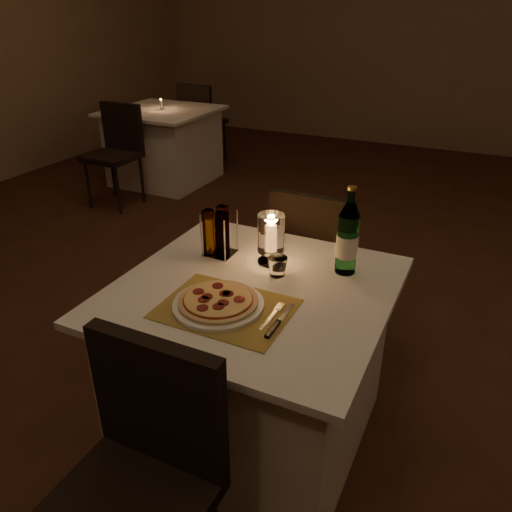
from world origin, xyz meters
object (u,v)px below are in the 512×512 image
at_px(plate, 218,304).
at_px(tumbler, 277,266).
at_px(pizza, 218,300).
at_px(water_bottle, 348,239).
at_px(hurricane_candle, 271,235).
at_px(chair_far, 315,255).
at_px(main_table, 254,364).
at_px(chair_near, 141,464).
at_px(neighbor_table_left, 165,146).

xyz_separation_m(plate, tumbler, (0.09, 0.30, 0.03)).
xyz_separation_m(pizza, water_bottle, (0.32, 0.44, 0.11)).
bearing_deg(hurricane_candle, plate, -93.90).
xyz_separation_m(chair_far, plate, (-0.05, -0.89, 0.20)).
bearing_deg(main_table, hurricane_candle, 96.48).
xyz_separation_m(chair_near, tumbler, (0.04, 0.83, 0.23)).
relative_size(pizza, neighbor_table_left, 0.28).
bearing_deg(chair_near, hurricane_candle, 91.47).
distance_m(main_table, hurricane_candle, 0.53).
xyz_separation_m(chair_near, plate, (-0.05, 0.53, 0.20)).
height_order(pizza, tumbler, tumbler).
relative_size(water_bottle, hurricane_candle, 1.68).
bearing_deg(main_table, chair_near, -90.00).
xyz_separation_m(main_table, water_bottle, (0.27, 0.26, 0.51)).
distance_m(chair_near, neighbor_table_left, 4.19).
height_order(plate, water_bottle, water_bottle).
relative_size(plate, hurricane_candle, 1.53).
height_order(main_table, hurricane_candle, hurricane_candle).
distance_m(water_bottle, neighbor_table_left, 3.65).
height_order(chair_far, pizza, chair_far).
distance_m(chair_far, neighbor_table_left, 3.12).
height_order(chair_near, plate, chair_near).
bearing_deg(neighbor_table_left, pizza, -51.76).
height_order(water_bottle, neighbor_table_left, water_bottle).
relative_size(main_table, water_bottle, 2.84).
relative_size(pizza, water_bottle, 0.79).
bearing_deg(plate, hurricane_candle, 86.10).
bearing_deg(chair_far, hurricane_candle, -92.67).
relative_size(plate, neighbor_table_left, 0.32).
bearing_deg(neighbor_table_left, hurricane_candle, -47.42).
bearing_deg(tumbler, pizza, -107.56).
bearing_deg(chair_far, chair_near, -90.00).
xyz_separation_m(hurricane_candle, neighbor_table_left, (-2.33, 2.54, -0.49)).
relative_size(chair_near, neighbor_table_left, 0.90).
bearing_deg(plate, chair_near, -84.65).
bearing_deg(plate, water_bottle, 54.00).
bearing_deg(hurricane_candle, water_bottle, 10.81).
relative_size(main_table, plate, 3.12).
distance_m(main_table, neighbor_table_left, 3.62).
bearing_deg(chair_far, tumbler, -85.72).
xyz_separation_m(chair_far, water_bottle, (0.27, -0.45, 0.33)).
distance_m(main_table, chair_near, 0.74).
bearing_deg(tumbler, plate, -107.52).
distance_m(tumbler, neighbor_table_left, 3.58).
relative_size(chair_near, chair_far, 1.00).
bearing_deg(plate, neighbor_table_left, 128.25).
bearing_deg(chair_near, pizza, 95.37).
height_order(main_table, pizza, pizza).
bearing_deg(tumbler, chair_near, -93.06).
distance_m(chair_far, water_bottle, 0.62).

